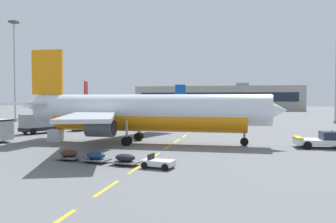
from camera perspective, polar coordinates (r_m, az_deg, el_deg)
ground at (r=60.73m, az=25.02°, el=-3.39°), size 400.00×400.00×0.00m
apron_paint_markings at (r=55.86m, az=3.40°, el=-3.65°), size 8.00×93.32×0.01m
airliner_foreground at (r=43.44m, az=-4.06°, el=-0.10°), size 34.67×34.63×12.20m
pushback_tug at (r=43.19m, az=24.58°, el=-4.37°), size 6.16×3.49×2.08m
airliner_mid_left at (r=99.48m, az=-15.07°, el=0.90°), size 30.69×31.38×11.07m
airliner_far_center at (r=126.22m, az=-3.26°, el=1.20°), size 30.17×28.96×10.86m
catering_truck at (r=59.69m, az=-20.47°, el=-1.83°), size 5.22×7.34×3.14m
fuel_service_truck at (r=64.32m, az=-13.57°, el=-1.47°), size 2.74×7.03×3.14m
baggage_train at (r=30.30m, az=-9.56°, el=-7.63°), size 11.66×3.81×1.14m
uld_cargo_container at (r=47.63m, az=-18.22°, el=-3.81°), size 1.72×1.68×1.60m
apron_light_mast_near at (r=91.97m, az=-24.25°, el=7.95°), size 1.80×1.80×24.42m
terminal_satellite at (r=170.93m, az=8.32°, el=2.21°), size 79.30×19.37×13.23m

